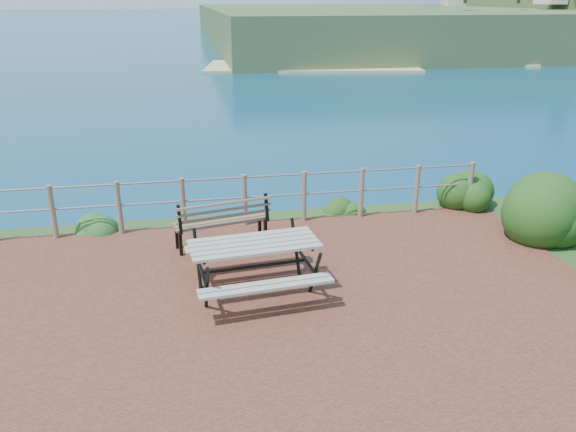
% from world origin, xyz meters
% --- Properties ---
extents(ground, '(10.00, 7.00, 0.12)m').
position_xyz_m(ground, '(0.00, 0.00, 0.00)').
color(ground, brown).
rests_on(ground, ground).
extents(ocean, '(1200.00, 1200.00, 0.00)m').
position_xyz_m(ocean, '(0.00, 200.00, 0.00)').
color(ocean, navy).
rests_on(ocean, ground).
extents(safety_railing, '(9.40, 0.10, 1.00)m').
position_xyz_m(safety_railing, '(0.00, 3.35, 0.57)').
color(safety_railing, '#6B5B4C').
rests_on(safety_railing, ground).
extents(picnic_table, '(1.92, 1.61, 0.78)m').
position_xyz_m(picnic_table, '(-0.15, 0.74, 0.50)').
color(picnic_table, '#A39D92').
rests_on(picnic_table, ground).
extents(park_bench, '(1.70, 0.74, 0.93)m').
position_xyz_m(park_bench, '(-0.51, 2.49, 0.61)').
color(park_bench, brown).
rests_on(park_bench, ground).
extents(shrub_right_front, '(1.47, 1.47, 2.08)m').
position_xyz_m(shrub_right_front, '(5.05, 1.92, 0.00)').
color(shrub_right_front, '#204515').
rests_on(shrub_right_front, ground).
extents(shrub_right_edge, '(1.01, 1.01, 1.45)m').
position_xyz_m(shrub_right_edge, '(4.66, 3.57, 0.00)').
color(shrub_right_edge, '#204515').
rests_on(shrub_right_edge, ground).
extents(shrub_lip_west, '(0.71, 0.71, 0.43)m').
position_xyz_m(shrub_lip_west, '(-2.83, 3.73, 0.00)').
color(shrub_lip_west, '#1F5322').
rests_on(shrub_lip_west, ground).
extents(shrub_lip_east, '(0.71, 0.71, 0.43)m').
position_xyz_m(shrub_lip_east, '(2.09, 3.86, 0.00)').
color(shrub_lip_east, '#204515').
rests_on(shrub_lip_east, ground).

